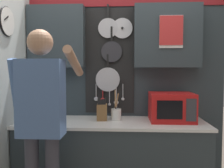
{
  "coord_description": "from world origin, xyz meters",
  "views": [
    {
      "loc": [
        0.15,
        -2.68,
        1.45
      ],
      "look_at": [
        -0.01,
        0.21,
        1.28
      ],
      "focal_mm": 40.0,
      "sensor_mm": 36.0,
      "label": 1
    }
  ],
  "objects_px": {
    "knife_block": "(102,112)",
    "person": "(42,113)",
    "microwave": "(171,107)",
    "utensil_crock": "(116,113)"
  },
  "relations": [
    {
      "from": "knife_block",
      "to": "person",
      "type": "bearing_deg",
      "value": -125.22
    },
    {
      "from": "microwave",
      "to": "utensil_crock",
      "type": "relative_size",
      "value": 1.38
    },
    {
      "from": "microwave",
      "to": "person",
      "type": "xyz_separation_m",
      "value": [
        -1.22,
        -0.65,
        0.04
      ]
    },
    {
      "from": "utensil_crock",
      "to": "person",
      "type": "relative_size",
      "value": 0.19
    },
    {
      "from": "utensil_crock",
      "to": "person",
      "type": "height_order",
      "value": "person"
    },
    {
      "from": "knife_block",
      "to": "person",
      "type": "xyz_separation_m",
      "value": [
        -0.46,
        -0.65,
        0.1
      ]
    },
    {
      "from": "microwave",
      "to": "person",
      "type": "height_order",
      "value": "person"
    },
    {
      "from": "microwave",
      "to": "knife_block",
      "type": "height_order",
      "value": "microwave"
    },
    {
      "from": "microwave",
      "to": "utensil_crock",
      "type": "height_order",
      "value": "utensil_crock"
    },
    {
      "from": "utensil_crock",
      "to": "person",
      "type": "bearing_deg",
      "value": -133.44
    }
  ]
}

